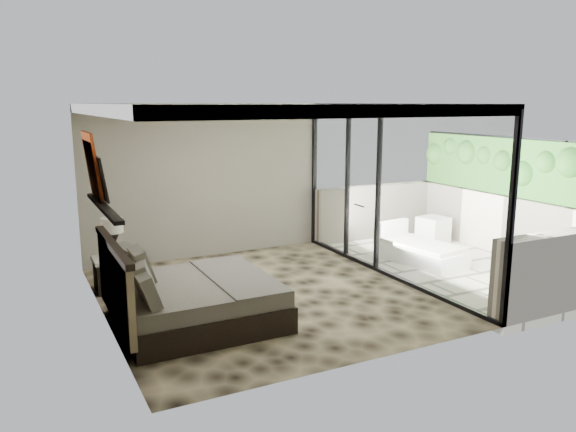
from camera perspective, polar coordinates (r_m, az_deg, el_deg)
name	(u,v)px	position (r m, az deg, el deg)	size (l,w,h in m)	color
floor	(263,295)	(8.44, -2.55, -8.04)	(5.00, 5.00, 0.00)	black
ceiling	(261,104)	(7.96, -2.73, 11.26)	(4.50, 5.00, 0.02)	silver
back_wall	(207,181)	(10.38, -8.27, 3.50)	(4.50, 0.02, 2.80)	gray
left_wall	(101,217)	(7.47, -18.51, -0.06)	(0.02, 5.00, 2.80)	gray
glass_wall	(389,192)	(9.22, 10.25, 2.44)	(0.08, 5.00, 2.80)	white
terrace_slab	(455,267)	(10.49, 16.57, -4.95)	(3.00, 5.00, 0.12)	beige
parapet_far	(511,226)	(11.29, 21.76, -0.95)	(0.30, 5.00, 1.10)	beige
foliage_hedge	(516,167)	(11.12, 22.17, 4.60)	(0.36, 4.60, 1.10)	#346F22
picture_ledge	(104,207)	(7.56, -18.22, 0.85)	(0.12, 2.20, 0.05)	black
bed	(189,299)	(7.42, -10.05, -8.27)	(2.04, 1.98, 1.13)	black
nightstand	(112,273)	(8.99, -17.46, -5.59)	(0.52, 0.52, 0.52)	black
table_lamp	(112,232)	(8.85, -17.42, -1.56)	(0.33, 0.33, 0.60)	black
abstract_canvas	(92,165)	(8.18, -19.29, 4.92)	(0.04, 0.90, 0.90)	#B74D0F
framed_print	(101,179)	(7.83, -18.44, 3.60)	(0.03, 0.50, 0.60)	black
ottoman	(433,230)	(11.87, 14.53, -1.35)	(0.52, 0.52, 0.52)	silver
lounger	(418,251)	(10.40, 13.11, -3.44)	(1.02, 1.70, 0.63)	white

